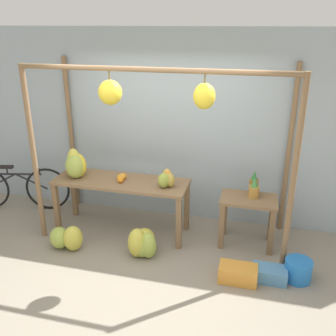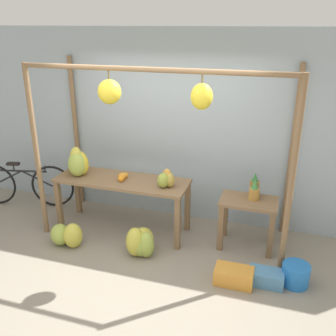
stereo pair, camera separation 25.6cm
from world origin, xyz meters
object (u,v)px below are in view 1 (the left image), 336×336
object	(u,v)px
banana_pile_on_table	(76,165)
fruit_crate_purple	(269,274)
orange_pile	(122,178)
papaya_pile	(167,179)
fruit_crate_white	(238,274)
blue_bucket	(298,270)
parked_bicycle	(17,188)
banana_pile_ground_left	(66,238)
banana_pile_ground_right	(143,243)
pineapple_cluster	(254,186)

from	to	relation	value
banana_pile_on_table	fruit_crate_purple	xyz separation A→B (m)	(2.74, -0.64, -0.88)
banana_pile_on_table	orange_pile	size ratio (longest dim) A/B	1.89
papaya_pile	fruit_crate_white	bearing A→B (deg)	-33.91
banana_pile_on_table	papaya_pile	world-z (taller)	banana_pile_on_table
blue_bucket	parked_bicycle	distance (m)	4.35
parked_bicycle	blue_bucket	bearing A→B (deg)	-10.46
banana_pile_ground_left	blue_bucket	world-z (taller)	banana_pile_ground_left
banana_pile_on_table	banana_pile_ground_left	xyz separation A→B (m)	(0.10, -0.62, -0.80)
banana_pile_ground_left	fruit_crate_purple	distance (m)	2.64
orange_pile	banana_pile_ground_right	world-z (taller)	orange_pile
pineapple_cluster	parked_bicycle	size ratio (longest dim) A/B	0.20
fruit_crate_purple	papaya_pile	bearing A→B (deg)	156.65
pineapple_cluster	banana_pile_ground_right	bearing A→B (deg)	-151.91
parked_bicycle	banana_pile_ground_right	bearing A→B (deg)	-17.91
banana_pile_ground_right	fruit_crate_white	world-z (taller)	banana_pile_ground_right
pineapple_cluster	parked_bicycle	xyz separation A→B (m)	(-3.68, 0.05, -0.45)
fruit_crate_white	parked_bicycle	xyz separation A→B (m)	(-3.59, 0.98, 0.27)
parked_bicycle	fruit_crate_purple	size ratio (longest dim) A/B	4.13
banana_pile_ground_right	parked_bicycle	size ratio (longest dim) A/B	0.28
banana_pile_on_table	fruit_crate_white	size ratio (longest dim) A/B	0.96
fruit_crate_white	blue_bucket	size ratio (longest dim) A/B	1.40
parked_bicycle	banana_pile_ground_left	bearing A→B (deg)	-33.59
banana_pile_on_table	pineapple_cluster	world-z (taller)	banana_pile_on_table
banana_pile_on_table	parked_bicycle	bearing A→B (deg)	168.48
blue_bucket	papaya_pile	world-z (taller)	papaya_pile
parked_bicycle	papaya_pile	size ratio (longest dim) A/B	5.96
pineapple_cluster	papaya_pile	distance (m)	1.16
banana_pile_ground_left	banana_pile_ground_right	bearing A→B (deg)	6.28
fruit_crate_white	parked_bicycle	distance (m)	3.73
pineapple_cluster	banana_pile_ground_left	bearing A→B (deg)	-160.78
banana_pile_on_table	parked_bicycle	size ratio (longest dim) A/B	0.26
banana_pile_ground_right	pineapple_cluster	bearing A→B (deg)	28.09
fruit_crate_white	banana_pile_ground_right	bearing A→B (deg)	169.70
fruit_crate_white	fruit_crate_purple	bearing A→B (deg)	14.99
blue_bucket	fruit_crate_purple	xyz separation A→B (m)	(-0.32, -0.10, -0.04)
orange_pile	fruit_crate_purple	bearing A→B (deg)	-17.73
banana_pile_ground_left	fruit_crate_purple	world-z (taller)	banana_pile_ground_left
fruit_crate_white	fruit_crate_purple	xyz separation A→B (m)	(0.36, 0.10, -0.01)
orange_pile	parked_bicycle	world-z (taller)	orange_pile
pineapple_cluster	banana_pile_ground_left	distance (m)	2.59
banana_pile_on_table	pineapple_cluster	bearing A→B (deg)	4.64
fruit_crate_white	parked_bicycle	size ratio (longest dim) A/B	0.27
banana_pile_on_table	papaya_pile	bearing A→B (deg)	-1.55
pineapple_cluster	papaya_pile	bearing A→B (deg)	-168.21
fruit_crate_white	pineapple_cluster	bearing A→B (deg)	84.50
papaya_pile	blue_bucket	bearing A→B (deg)	-16.35
parked_bicycle	fruit_crate_purple	distance (m)	4.06
orange_pile	banana_pile_ground_left	distance (m)	1.09
banana_pile_on_table	fruit_crate_purple	size ratio (longest dim) A/B	1.07
orange_pile	pineapple_cluster	distance (m)	1.80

